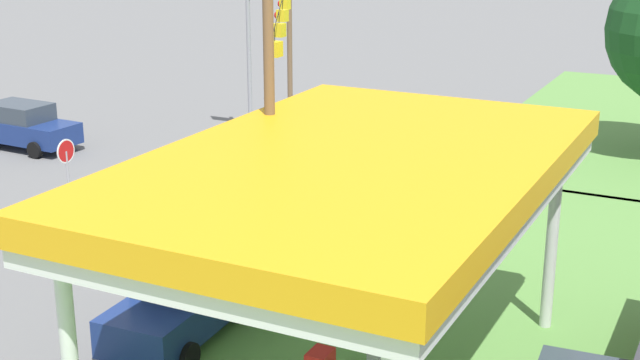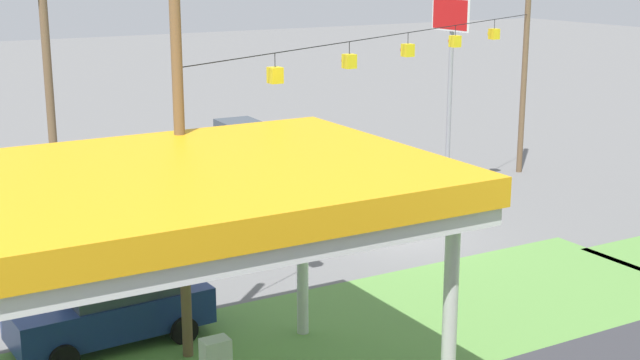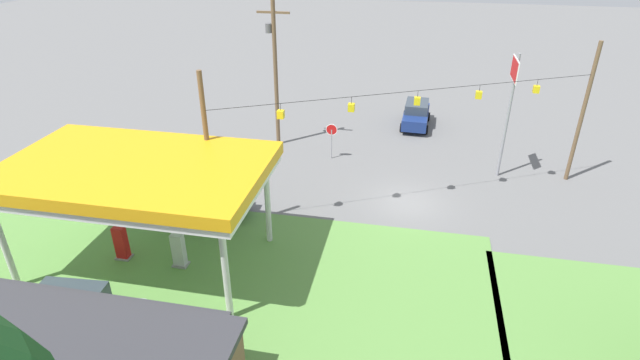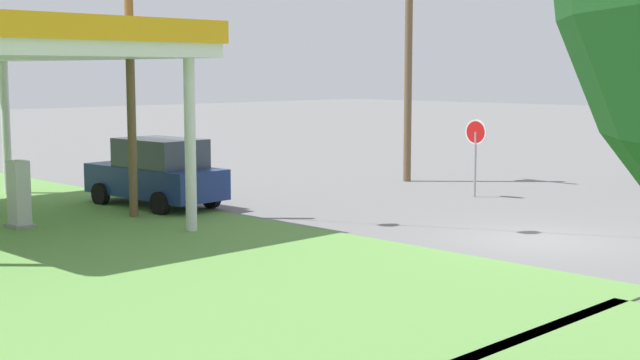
{
  "view_description": "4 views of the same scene",
  "coord_description": "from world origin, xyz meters",
  "px_view_note": "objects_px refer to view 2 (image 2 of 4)",
  "views": [
    {
      "loc": [
        26.53,
        14.74,
        9.76
      ],
      "look_at": [
        3.32,
        3.08,
        1.69
      ],
      "focal_mm": 50.0,
      "sensor_mm": 36.0,
      "label": 1
    },
    {
      "loc": [
        16.56,
        22.98,
        9.0
      ],
      "look_at": [
        3.32,
        0.2,
        2.39
      ],
      "focal_mm": 50.0,
      "sensor_mm": 36.0,
      "label": 2
    },
    {
      "loc": [
        0.05,
        25.34,
        14.58
      ],
      "look_at": [
        4.52,
        3.17,
        2.67
      ],
      "focal_mm": 28.0,
      "sensor_mm": 36.0,
      "label": 3
    },
    {
      "loc": [
        -11.18,
        18.56,
        4.01
      ],
      "look_at": [
        3.95,
        3.42,
        1.41
      ],
      "focal_mm": 50.0,
      "sensor_mm": 36.0,
      "label": 4
    }
  ],
  "objects_px": {
    "car_at_pumps_front": "(113,302)",
    "utility_pole_main": "(46,65)",
    "stop_sign_roadside": "(191,171)",
    "stop_sign_overhead": "(450,47)",
    "gas_station_canopy": "(135,201)",
    "car_on_crossroad": "(244,143)"
  },
  "relations": [
    {
      "from": "stop_sign_overhead",
      "to": "utility_pole_main",
      "type": "height_order",
      "value": "utility_pole_main"
    },
    {
      "from": "car_on_crossroad",
      "to": "utility_pole_main",
      "type": "distance_m",
      "value": 12.09
    },
    {
      "from": "stop_sign_overhead",
      "to": "car_at_pumps_front",
      "type": "bearing_deg",
      "value": 26.37
    },
    {
      "from": "car_at_pumps_front",
      "to": "utility_pole_main",
      "type": "bearing_deg",
      "value": -99.58
    },
    {
      "from": "utility_pole_main",
      "to": "gas_station_canopy",
      "type": "bearing_deg",
      "value": 82.09
    },
    {
      "from": "car_on_crossroad",
      "to": "utility_pole_main",
      "type": "height_order",
      "value": "utility_pole_main"
    },
    {
      "from": "gas_station_canopy",
      "to": "car_at_pumps_front",
      "type": "relative_size",
      "value": 2.39
    },
    {
      "from": "gas_station_canopy",
      "to": "stop_sign_overhead",
      "type": "distance_m",
      "value": 21.33
    },
    {
      "from": "stop_sign_roadside",
      "to": "stop_sign_overhead",
      "type": "xyz_separation_m",
      "value": [
        -10.79,
        0.43,
        3.78
      ]
    },
    {
      "from": "car_at_pumps_front",
      "to": "stop_sign_overhead",
      "type": "relative_size",
      "value": 0.61
    },
    {
      "from": "stop_sign_roadside",
      "to": "car_on_crossroad",
      "type": "bearing_deg",
      "value": 53.2
    },
    {
      "from": "utility_pole_main",
      "to": "stop_sign_overhead",
      "type": "bearing_deg",
      "value": 171.93
    },
    {
      "from": "gas_station_canopy",
      "to": "stop_sign_roadside",
      "type": "bearing_deg",
      "value": -115.7
    },
    {
      "from": "stop_sign_roadside",
      "to": "car_at_pumps_front",
      "type": "bearing_deg",
      "value": -122.78
    },
    {
      "from": "car_on_crossroad",
      "to": "stop_sign_roadside",
      "type": "relative_size",
      "value": 1.89
    },
    {
      "from": "stop_sign_overhead",
      "to": "utility_pole_main",
      "type": "relative_size",
      "value": 0.78
    },
    {
      "from": "gas_station_canopy",
      "to": "utility_pole_main",
      "type": "xyz_separation_m",
      "value": [
        -2.06,
        -14.84,
        0.82
      ]
    },
    {
      "from": "stop_sign_roadside",
      "to": "utility_pole_main",
      "type": "distance_m",
      "value": 5.94
    },
    {
      "from": "car_at_pumps_front",
      "to": "car_on_crossroad",
      "type": "relative_size",
      "value": 1.01
    },
    {
      "from": "car_at_pumps_front",
      "to": "utility_pole_main",
      "type": "xyz_separation_m",
      "value": [
        -1.2,
        -10.19,
        4.55
      ]
    },
    {
      "from": "stop_sign_roadside",
      "to": "utility_pole_main",
      "type": "xyz_separation_m",
      "value": [
        4.26,
        -1.71,
        3.77
      ]
    },
    {
      "from": "car_at_pumps_front",
      "to": "utility_pole_main",
      "type": "distance_m",
      "value": 11.22
    }
  ]
}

